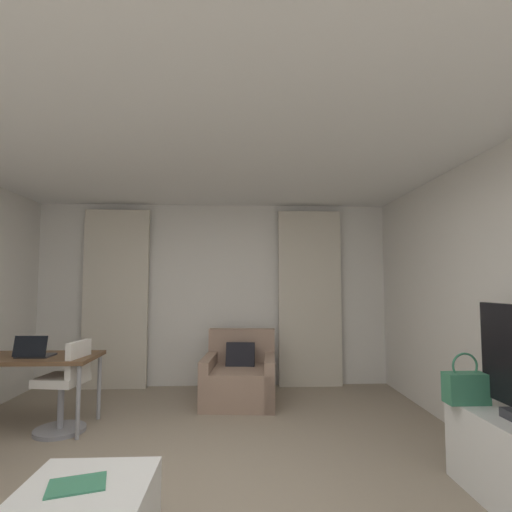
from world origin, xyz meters
name	(u,v)px	position (x,y,z in m)	size (l,w,h in m)	color
ground_plane	(185,504)	(0.00, 0.00, 0.00)	(12.00, 12.00, 0.00)	gray
wall_window	(214,294)	(0.00, 3.03, 1.30)	(5.12, 0.06, 2.60)	silver
ceiling	(190,116)	(0.00, 0.00, 2.63)	(5.12, 6.12, 0.06)	white
curtain_left_panel	(116,298)	(-1.38, 2.90, 1.25)	(0.90, 0.06, 2.50)	beige
curtain_right_panel	(310,298)	(1.38, 2.90, 1.25)	(0.90, 0.06, 2.50)	beige
armchair	(240,379)	(0.37, 2.20, 0.28)	(0.94, 0.94, 0.85)	#997A66
desk	(29,362)	(-1.75, 1.39, 0.66)	(1.31, 0.65, 0.72)	brown
desk_chair	(65,391)	(-1.35, 1.30, 0.39)	(0.48, 0.48, 0.88)	gray
laptop	(34,353)	(-1.67, 1.32, 0.77)	(0.33, 0.26, 0.22)	#2D2D33
magazine_open	(77,485)	(-0.48, -0.58, 0.42)	(0.33, 0.27, 0.01)	#387F5B
handbag_primary	(466,387)	(2.02, 0.16, 0.69)	(0.30, 0.14, 0.37)	#387F5B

